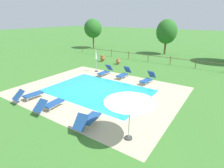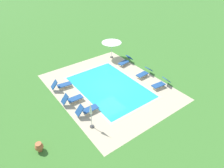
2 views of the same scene
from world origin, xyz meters
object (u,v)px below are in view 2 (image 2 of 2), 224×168
(sun_lounger_north_near_steps, at_px, (87,109))
(patio_umbrella_closed_row_west, at_px, (91,111))
(sun_lounger_north_mid, at_px, (161,84))
(patio_umbrella_open_foreground, at_px, (112,41))
(sun_lounger_south_near_corner, at_px, (61,85))
(terracotta_urn_near_fence, at_px, (39,147))
(sun_lounger_north_end, at_px, (72,99))
(sun_lounger_south_mid, at_px, (144,73))
(sun_lounger_north_far, at_px, (125,61))

(sun_lounger_north_near_steps, relative_size, patio_umbrella_closed_row_west, 0.79)
(sun_lounger_north_mid, xyz_separation_m, patio_umbrella_open_foreground, (7.68, 0.08, 1.68))
(sun_lounger_south_near_corner, xyz_separation_m, patio_umbrella_closed_row_west, (-5.87, 0.32, 1.15))
(sun_lounger_south_near_corner, height_order, patio_umbrella_closed_row_west, patio_umbrella_closed_row_west)
(patio_umbrella_closed_row_west, relative_size, terracotta_urn_near_fence, 3.59)
(sun_lounger_north_end, bearing_deg, sun_lounger_south_mid, -94.17)
(sun_lounger_south_near_corner, bearing_deg, sun_lounger_south_mid, -111.44)
(patio_umbrella_open_foreground, xyz_separation_m, terracotta_urn_near_fence, (-7.92, 11.71, -1.70))
(sun_lounger_south_mid, bearing_deg, terracotta_urn_near_fence, 102.20)
(sun_lounger_north_far, distance_m, patio_umbrella_open_foreground, 2.82)
(sun_lounger_north_mid, xyz_separation_m, sun_lounger_north_end, (2.91, 7.78, 0.02))
(sun_lounger_south_near_corner, relative_size, patio_umbrella_open_foreground, 0.84)
(sun_lounger_north_end, relative_size, terracotta_urn_near_fence, 2.77)
(sun_lounger_south_mid, bearing_deg, patio_umbrella_open_foreground, 1.97)
(sun_lounger_north_mid, relative_size, terracotta_urn_near_fence, 2.99)
(sun_lounger_north_far, height_order, patio_umbrella_closed_row_west, patio_umbrella_closed_row_west)
(sun_lounger_south_mid, bearing_deg, sun_lounger_north_near_steps, 100.04)
(sun_lounger_north_near_steps, height_order, sun_lounger_south_mid, sun_lounger_north_near_steps)
(sun_lounger_north_near_steps, xyz_separation_m, sun_lounger_south_mid, (1.34, -7.55, -0.02))
(sun_lounger_north_far, bearing_deg, sun_lounger_south_mid, 178.96)
(sun_lounger_north_far, distance_m, sun_lounger_south_near_corner, 7.79)
(terracotta_urn_near_fence, bearing_deg, sun_lounger_south_near_corner, -36.54)
(sun_lounger_north_far, relative_size, terracotta_urn_near_fence, 2.96)
(sun_lounger_north_near_steps, distance_m, patio_umbrella_closed_row_west, 1.95)
(sun_lounger_north_far, distance_m, sun_lounger_south_mid, 3.09)
(sun_lounger_north_near_steps, distance_m, sun_lounger_north_mid, 7.52)
(sun_lounger_south_near_corner, height_order, sun_lounger_south_mid, sun_lounger_south_near_corner)
(patio_umbrella_open_foreground, bearing_deg, sun_lounger_north_far, -173.92)
(sun_lounger_north_far, bearing_deg, patio_umbrella_closed_row_west, 126.13)
(patio_umbrella_closed_row_west, bearing_deg, patio_umbrella_open_foreground, -43.89)
(sun_lounger_south_mid, bearing_deg, sun_lounger_north_mid, 177.45)
(sun_lounger_north_near_steps, relative_size, patio_umbrella_open_foreground, 0.83)
(sun_lounger_north_near_steps, height_order, sun_lounger_south_near_corner, sun_lounger_south_near_corner)
(sun_lounger_south_mid, distance_m, patio_umbrella_closed_row_west, 8.62)
(sun_lounger_north_end, distance_m, patio_umbrella_open_foreground, 9.21)
(sun_lounger_north_end, relative_size, patio_umbrella_open_foreground, 0.82)
(sun_lounger_north_near_steps, xyz_separation_m, terracotta_urn_near_fence, (-1.23, 4.34, -0.03))
(sun_lounger_north_near_steps, xyz_separation_m, sun_lounger_north_far, (4.43, -7.61, -0.01))
(sun_lounger_north_near_steps, distance_m, sun_lounger_south_near_corner, 4.38)
(sun_lounger_north_mid, relative_size, sun_lounger_south_near_corner, 1.05)
(sun_lounger_north_mid, height_order, sun_lounger_south_mid, sun_lounger_north_mid)
(sun_lounger_north_end, xyz_separation_m, terracotta_urn_near_fence, (-3.15, 4.01, -0.03))
(sun_lounger_north_end, distance_m, patio_umbrella_closed_row_west, 3.59)
(patio_umbrella_closed_row_west, xyz_separation_m, terracotta_urn_near_fence, (0.26, 3.84, -1.18))
(sun_lounger_north_near_steps, distance_m, patio_umbrella_open_foreground, 10.09)
(sun_lounger_south_mid, distance_m, terracotta_urn_near_fence, 12.17)
(terracotta_urn_near_fence, bearing_deg, sun_lounger_north_near_steps, -74.13)
(sun_lounger_south_near_corner, relative_size, sun_lounger_south_mid, 0.95)
(sun_lounger_north_mid, bearing_deg, sun_lounger_north_near_steps, 82.40)
(sun_lounger_north_mid, distance_m, sun_lounger_south_mid, 2.33)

